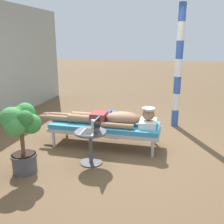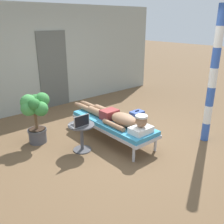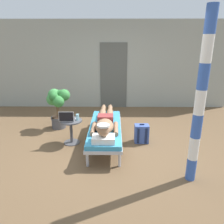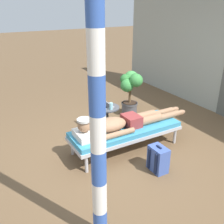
{
  "view_description": "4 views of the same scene",
  "coord_description": "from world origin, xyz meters",
  "views": [
    {
      "loc": [
        -4.16,
        -1.07,
        1.85
      ],
      "look_at": [
        0.13,
        -0.04,
        0.59
      ],
      "focal_mm": 40.77,
      "sensor_mm": 36.0,
      "label": 1
    },
    {
      "loc": [
        -3.01,
        -3.43,
        2.3
      ],
      "look_at": [
        0.0,
        0.09,
        0.58
      ],
      "focal_mm": 39.97,
      "sensor_mm": 36.0,
      "label": 2
    },
    {
      "loc": [
        0.18,
        -4.18,
        2.15
      ],
      "look_at": [
        0.13,
        0.28,
        0.64
      ],
      "focal_mm": 34.99,
      "sensor_mm": 36.0,
      "label": 3
    },
    {
      "loc": [
        3.25,
        -2.08,
        2.39
      ],
      "look_at": [
        -0.22,
        -0.09,
        0.65
      ],
      "focal_mm": 41.05,
      "sensor_mm": 36.0,
      "label": 4
    }
  ],
  "objects": [
    {
      "name": "house_wall_back",
      "position": [
        -0.01,
        2.83,
        1.35
      ],
      "size": [
        7.6,
        0.2,
        2.7
      ],
      "primitive_type": "cube",
      "color": "#999E93",
      "rests_on": "ground"
    },
    {
      "name": "potted_plant",
      "position": [
        -1.21,
        0.94,
        0.65
      ],
      "size": [
        0.58,
        0.5,
        0.99
      ],
      "color": "#4C4C51",
      "rests_on": "ground"
    },
    {
      "name": "drink_glass",
      "position": [
        -0.59,
        0.09,
        0.59
      ],
      "size": [
        0.06,
        0.06,
        0.13
      ],
      "primitive_type": "cylinder",
      "color": "#99D8E5",
      "rests_on": "side_table"
    },
    {
      "name": "side_table",
      "position": [
        -0.74,
        0.09,
        0.36
      ],
      "size": [
        0.48,
        0.48,
        0.52
      ],
      "color": "#4C4C51",
      "rests_on": "ground"
    },
    {
      "name": "person_reclining",
      "position": [
        -0.01,
        -0.04,
        0.52
      ],
      "size": [
        0.53,
        2.17,
        0.33
      ],
      "color": "white",
      "rests_on": "lounge_chair"
    },
    {
      "name": "laptop",
      "position": [
        -0.8,
        0.03,
        0.58
      ],
      "size": [
        0.31,
        0.24,
        0.23
      ],
      "color": "#A5A8AD",
      "rests_on": "side_table"
    },
    {
      "name": "porch_post",
      "position": [
        1.41,
        -1.17,
        1.28
      ],
      "size": [
        0.15,
        0.15,
        2.57
      ],
      "color": "#3359B2",
      "rests_on": "ground"
    },
    {
      "name": "ground_plane",
      "position": [
        0.0,
        0.0,
        0.0
      ],
      "size": [
        40.0,
        40.0,
        0.0
      ],
      "primitive_type": "plane",
      "color": "brown"
    },
    {
      "name": "house_door_panel",
      "position": [
        0.15,
        2.72,
        1.02
      ],
      "size": [
        0.84,
        0.03,
        2.04
      ],
      "primitive_type": "cube",
      "color": "#545651",
      "rests_on": "ground"
    },
    {
      "name": "backpack",
      "position": [
        0.77,
        0.14,
        0.2
      ],
      "size": [
        0.3,
        0.26,
        0.42
      ],
      "color": "#3F59A5",
      "rests_on": "ground"
    },
    {
      "name": "lounge_chair",
      "position": [
        -0.01,
        0.05,
        0.35
      ],
      "size": [
        0.67,
        1.95,
        0.42
      ],
      "color": "#B7B7BC",
      "rests_on": "ground"
    }
  ]
}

